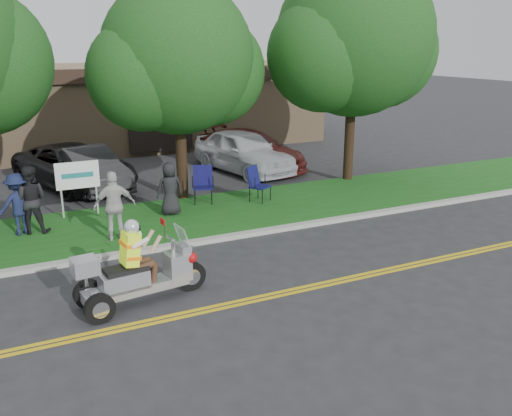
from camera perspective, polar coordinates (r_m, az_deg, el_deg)
name	(u,v)px	position (r m, az deg, el deg)	size (l,w,h in m)	color
ground	(265,286)	(11.94, 0.98, -8.18)	(120.00, 120.00, 0.00)	#28282B
centerline_near	(278,296)	(11.47, 2.28, -9.26)	(60.00, 0.10, 0.01)	gold
centerline_far	(274,293)	(11.60, 1.91, -8.95)	(60.00, 0.10, 0.01)	gold
curb	(214,239)	(14.50, -4.42, -3.31)	(60.00, 0.25, 0.12)	#A8A89E
grass_verge	(188,217)	(16.41, -7.15, -0.96)	(60.00, 4.00, 0.10)	#174C14
commercial_building	(138,104)	(29.60, -12.27, 10.68)	(18.00, 8.20, 4.00)	#9E7F5B
tree_mid	(179,64)	(17.74, -8.11, 14.76)	(5.88, 4.80, 7.05)	#332114
tree_right	(355,44)	(20.50, 10.38, 16.60)	(6.86, 5.60, 8.07)	#332114
business_sign	(78,178)	(16.81, -18.27, 3.00)	(1.25, 0.06, 1.75)	silver
trike_scooter	(137,275)	(11.18, -12.43, -6.88)	(2.76, 0.98, 1.81)	black
lawn_chair_a	(203,182)	(17.62, -5.61, 2.78)	(0.81, 0.82, 1.18)	black
lawn_chair_b	(257,182)	(17.64, 0.07, 2.80)	(0.84, 0.85, 1.14)	black
spectator_adult_mid	(30,200)	(15.79, -22.68, 0.81)	(0.90, 0.70, 1.86)	black
spectator_adult_right	(115,206)	(14.53, -14.66, 0.22)	(1.08, 0.45, 1.83)	beige
spectator_chair_a	(18,204)	(15.81, -23.77, 0.37)	(1.09, 0.63, 1.68)	#171E41
spectator_chair_b	(170,189)	(16.38, -9.06, 2.02)	(0.78, 0.51, 1.60)	black
parked_car_left	(89,169)	(20.40, -17.14, 3.99)	(1.59, 4.55, 1.50)	#2B2B2E
parked_car_mid	(74,166)	(20.84, -18.59, 4.18)	(2.55, 5.53, 1.54)	black
parked_car_right	(249,150)	(22.70, -0.78, 6.12)	(2.22, 5.46, 1.58)	#4A1411
parked_car_far_right	(243,151)	(22.09, -1.35, 6.01)	(2.04, 5.08, 1.73)	silver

